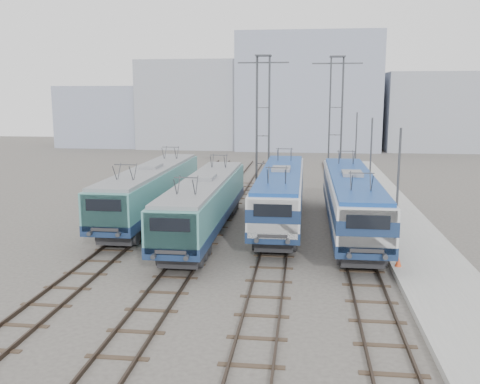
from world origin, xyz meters
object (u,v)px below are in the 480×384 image
Objects in this scene: locomotive_center_left at (205,202)px; catenary_tower_east at (336,117)px; mast_mid at (370,166)px; safety_cone at (398,261)px; locomotive_center_right at (281,191)px; locomotive_far_right at (352,198)px; locomotive_far_left at (151,188)px; mast_rear at (356,149)px; mast_front at (397,196)px; catenary_tower_west at (263,117)px.

locomotive_center_left is 20.70m from catenary_tower_east.
mast_mid is 13.55× the size of safety_cone.
locomotive_center_right is at bearing 124.24° from safety_cone.
locomotive_far_right is at bearing -23.83° from locomotive_center_right.
locomotive_far_left is 16.04m from mast_mid.
locomotive_center_left is 2.49× the size of mast_rear.
mast_rear is 26.00m from safety_cone.
locomotive_center_left is at bearing -142.87° from mast_mid.
locomotive_far_right is 2.61× the size of mast_rear.
mast_rear is (0.00, 12.00, 0.00)m from mast_mid.
locomotive_center_right is 34.79× the size of safety_cone.
mast_rear reaches higher than locomotive_center_left.
locomotive_far_right is 6.99m from mast_mid.
catenary_tower_east is at bearing 90.86° from locomotive_far_right.
safety_cone is (-0.10, -1.84, -2.94)m from mast_front.
mast_rear is at bearing 84.33° from locomotive_far_right.
catenary_tower_west is 24.21m from safety_cone.
catenary_tower_east is 10.69m from mast_mid.
mast_mid is (6.35, 4.65, 1.20)m from locomotive_center_right.
safety_cone is at bearing -90.22° from mast_rear.
locomotive_center_right is 2.57× the size of mast_rear.
locomotive_far_right reaches higher than locomotive_far_left.
mast_mid reaches higher than locomotive_center_left.
catenary_tower_west is at bearing 137.07° from mast_mid.
locomotive_center_right is at bearing -1.21° from locomotive_far_left.
mast_front is (8.60, -20.00, -3.14)m from catenary_tower_west.
catenary_tower_west is 12.16m from mast_mid.
mast_mid and mast_rear have the same top height.
catenary_tower_west reaches higher than locomotive_center_left.
locomotive_center_left is 11.57m from mast_front.
mast_front is 24.00m from mast_rear.
locomotive_far_left is 2.56× the size of mast_rear.
catenary_tower_west is 9.99m from mast_rear.
safety_cone is at bearing -76.33° from locomotive_far_right.
locomotive_far_right is at bearing -105.56° from mast_mid.
locomotive_far_left is at bearing -132.49° from catenary_tower_east.
locomotive_far_right is (4.50, -1.99, 0.03)m from locomotive_center_right.
mast_mid is at bearing -90.00° from mast_rear.
mast_rear is at bearing 90.00° from mast_front.
locomotive_far_left is 2.56× the size of mast_mid.
catenary_tower_east reaches higher than locomotive_far_left.
catenary_tower_west is (-6.75, 14.64, 4.31)m from locomotive_far_right.
catenary_tower_east is 24.68m from safety_cone.
catenary_tower_west is at bearing 114.75° from locomotive_far_right.
locomotive_center_right reaches higher than safety_cone.
catenary_tower_east reaches higher than locomotive_far_right.
mast_rear reaches higher than locomotive_far_right.
locomotive_far_left is 34.74× the size of safety_cone.
locomotive_far_left is at bearing 140.18° from locomotive_center_left.
catenary_tower_east reaches higher than mast_rear.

